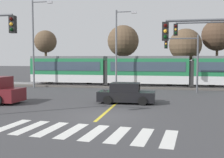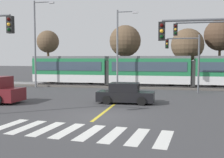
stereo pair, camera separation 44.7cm
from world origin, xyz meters
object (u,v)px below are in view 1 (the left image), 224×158
Objects in this scene: bare_tree_west at (123,41)px; light_rail_tram at (148,70)px; street_lamp_centre at (118,45)px; traffic_light_far_right at (186,54)px; street_lamp_west at (35,39)px; traffic_light_mid_right at (211,46)px; bare_tree_far_west at (46,42)px; bare_tree_far_east at (217,35)px; traffic_light_near_right at (212,51)px; bare_tree_east at (185,45)px; sedan_crossing at (126,94)px.

light_rail_tram is at bearing -53.65° from bare_tree_west.
bare_tree_west is at bearing 95.17° from street_lamp_centre.
street_lamp_centre is at bearing 166.78° from traffic_light_far_right.
street_lamp_west reaches higher than light_rail_tram.
traffic_light_mid_right is 24.00m from bare_tree_far_west.
bare_tree_west is 12.13m from bare_tree_far_east.
traffic_light_mid_right is at bearing -58.94° from bare_tree_west.
traffic_light_near_right is 0.79× the size of bare_tree_east.
sedan_crossing is at bearing -122.03° from traffic_light_far_right.
light_rail_tram is 6.13m from traffic_light_far_right.
light_rail_tram is at bearing 131.85° from traffic_light_far_right.
street_lamp_west is (-17.93, 7.20, 1.26)m from traffic_light_mid_right.
traffic_light_far_right reaches higher than sedan_crossing.
street_lamp_centre is (9.53, 0.12, -0.72)m from street_lamp_west.
traffic_light_far_right is at bearing -23.87° from bare_tree_far_west.
traffic_light_mid_right is 11.16m from street_lamp_centre.
bare_tree_east reaches higher than light_rail_tram.
sedan_crossing is at bearing -93.61° from light_rail_tram.
traffic_light_near_right is 0.67× the size of bare_tree_far_east.
bare_tree_far_east is (20.93, 8.60, 0.73)m from street_lamp_west.
traffic_light_far_right is 8.29m from bare_tree_east.
bare_tree_far_west is 0.86× the size of bare_tree_far_east.
sedan_crossing is 0.76× the size of traffic_light_near_right.
sedan_crossing is 15.58m from street_lamp_west.
traffic_light_near_right is 0.87× the size of traffic_light_mid_right.
traffic_light_mid_right is 0.89× the size of bare_tree_far_west.
traffic_light_near_right is (5.07, -6.47, 2.99)m from sedan_crossing.
bare_tree_far_west reaches higher than light_rail_tram.
traffic_light_far_right is (-1.47, 5.70, -0.56)m from traffic_light_mid_right.
bare_tree_far_west is 1.02× the size of bare_tree_east.
bare_tree_far_east is at bearing 62.50° from sedan_crossing.
bare_tree_west is at bearing 99.87° from sedan_crossing.
sedan_crossing is at bearing 128.06° from traffic_light_near_right.
traffic_light_near_right is at bearing -97.55° from traffic_light_mid_right.
traffic_light_mid_right is 19.36m from street_lamp_west.
bare_tree_west is (-3.69, 5.02, 3.61)m from light_rail_tram.
bare_tree_west reaches higher than traffic_light_far_right.
bare_tree_west is at bearing 171.32° from bare_tree_east.
street_lamp_west is at bearing -158.39° from bare_tree_east.
street_lamp_centre is 12.96m from bare_tree_far_west.
bare_tree_far_west is at bearing 130.96° from sedan_crossing.
bare_tree_far_west is at bearing 156.13° from traffic_light_far_right.
traffic_light_mid_right is at bearing 16.19° from sedan_crossing.
light_rail_tram is 7.20m from bare_tree_west.
bare_tree_west is (-2.94, 16.90, 4.96)m from sedan_crossing.
traffic_light_mid_right is at bearing 82.45° from traffic_light_near_right.
street_lamp_west is (-11.77, 8.99, 4.84)m from sedan_crossing.
sedan_crossing is 20.60m from bare_tree_far_east.
bare_tree_far_west is (-13.48, 15.52, 4.90)m from sedan_crossing.
bare_tree_west is at bearing 41.84° from street_lamp_west.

